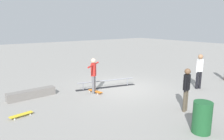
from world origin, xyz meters
TOP-DOWN VIEW (x-y plane):
  - ground_plane at (0.00, 0.00)m, footprint 60.00×60.00m
  - grind_rail at (0.56, -0.56)m, footprint 3.13×1.03m
  - skate_ledge at (4.10, -1.19)m, footprint 2.08×0.49m
  - skater_main at (1.56, -0.12)m, footprint 1.08×0.91m
  - skateboard_main at (1.47, -0.14)m, footprint 0.38×0.82m
  - bystander_white_shirt at (-3.06, 2.33)m, footprint 0.40×0.27m
  - bystander_black_shirt at (-0.08, 3.68)m, footprint 0.37×0.24m
  - loose_skateboard_yellow at (4.99, 0.62)m, footprint 0.82×0.35m
  - trash_bin at (0.94, 4.96)m, footprint 0.55×0.55m

SIDE VIEW (x-z plane):
  - ground_plane at x=0.00m, z-range 0.00..0.00m
  - skateboard_main at x=1.47m, z-range 0.03..0.12m
  - loose_skateboard_yellow at x=4.99m, z-range 0.03..0.12m
  - grind_rail at x=0.56m, z-range -0.03..0.36m
  - skate_ledge at x=4.10m, z-range 0.00..0.36m
  - trash_bin at x=0.94m, z-range 0.00..0.96m
  - bystander_black_shirt at x=-0.08m, z-range 0.11..1.73m
  - skater_main at x=1.56m, z-range 0.13..1.79m
  - bystander_white_shirt at x=-3.06m, z-range 0.11..1.86m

